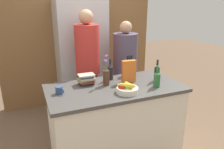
% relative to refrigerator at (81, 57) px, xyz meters
% --- Properties ---
extents(kitchen_island, '(1.61, 0.81, 0.90)m').
position_rel_refrigerator_xyz_m(kitchen_island, '(0.05, -1.39, -0.50)').
color(kitchen_island, silver).
rests_on(kitchen_island, ground_plane).
extents(back_wall_wood, '(2.81, 0.12, 2.60)m').
position_rel_refrigerator_xyz_m(back_wall_wood, '(0.05, 0.36, 0.35)').
color(back_wall_wood, brown).
rests_on(back_wall_wood, ground_plane).
extents(refrigerator, '(0.81, 0.62, 1.90)m').
position_rel_refrigerator_xyz_m(refrigerator, '(0.00, 0.00, 0.00)').
color(refrigerator, '#B7B7BC').
rests_on(refrigerator, ground_plane).
extents(fruit_bowl, '(0.24, 0.24, 0.12)m').
position_rel_refrigerator_xyz_m(fruit_bowl, '(0.10, -1.60, -0.01)').
color(fruit_bowl, silver).
rests_on(fruit_bowl, kitchen_island).
extents(knife_block, '(0.10, 0.09, 0.28)m').
position_rel_refrigerator_xyz_m(knife_block, '(0.39, -1.07, 0.06)').
color(knife_block, olive).
rests_on(knife_block, kitchen_island).
extents(flower_vase, '(0.08, 0.08, 0.38)m').
position_rel_refrigerator_xyz_m(flower_vase, '(-0.03, -1.30, 0.07)').
color(flower_vase, '#4C2D1E').
rests_on(flower_vase, kitchen_island).
extents(cereal_box, '(0.18, 0.07, 0.28)m').
position_rel_refrigerator_xyz_m(cereal_box, '(0.27, -1.30, 0.09)').
color(cereal_box, orange).
rests_on(cereal_box, kitchen_island).
extents(coffee_mug, '(0.09, 0.11, 0.08)m').
position_rel_refrigerator_xyz_m(coffee_mug, '(-0.60, -1.35, -0.01)').
color(coffee_mug, '#334770').
rests_on(coffee_mug, kitchen_island).
extents(book_stack, '(0.21, 0.16, 0.13)m').
position_rel_refrigerator_xyz_m(book_stack, '(-0.24, -1.19, 0.01)').
color(book_stack, '#232328').
rests_on(book_stack, kitchen_island).
extents(bottle_oil, '(0.08, 0.08, 0.26)m').
position_rel_refrigerator_xyz_m(bottle_oil, '(0.50, -1.58, 0.05)').
color(bottle_oil, '#286633').
rests_on(bottle_oil, kitchen_island).
extents(bottle_vinegar, '(0.07, 0.07, 0.27)m').
position_rel_refrigerator_xyz_m(bottle_vinegar, '(0.62, -1.39, 0.06)').
color(bottle_vinegar, black).
rests_on(bottle_vinegar, kitchen_island).
extents(bottle_wine, '(0.07, 0.07, 0.27)m').
position_rel_refrigerator_xyz_m(bottle_wine, '(0.09, -1.13, 0.06)').
color(bottle_wine, black).
rests_on(bottle_wine, kitchen_island).
extents(person_at_sink, '(0.35, 0.35, 1.76)m').
position_rel_refrigerator_xyz_m(person_at_sink, '(-0.06, -0.61, 0.04)').
color(person_at_sink, '#383842').
rests_on(person_at_sink, ground_plane).
extents(person_in_blue, '(0.38, 0.38, 1.59)m').
position_rel_refrigerator_xyz_m(person_in_blue, '(0.54, -0.62, -0.07)').
color(person_in_blue, '#383842').
rests_on(person_in_blue, ground_plane).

